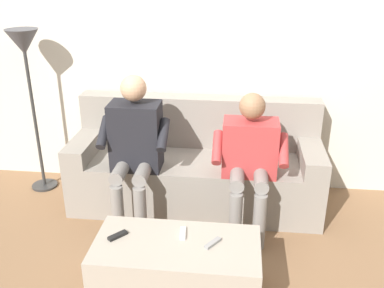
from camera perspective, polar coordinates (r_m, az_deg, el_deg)
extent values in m
plane|color=#846042|center=(3.43, -0.82, -13.65)|extent=(8.00, 8.00, 0.00)
cube|color=beige|center=(3.96, 1.22, 11.88)|extent=(4.79, 0.06, 2.55)
cube|color=gray|center=(3.80, 0.30, -5.47)|extent=(1.76, 0.56, 0.46)
cube|color=gray|center=(4.03, 0.89, -0.05)|extent=(2.15, 0.19, 0.92)
cube|color=gray|center=(3.80, 15.17, -5.07)|extent=(0.20, 0.56, 0.61)
cube|color=gray|center=(3.98, -13.85, -3.57)|extent=(0.20, 0.56, 0.61)
cube|color=#A89E8E|center=(2.95, -1.99, -15.91)|extent=(1.07, 0.53, 0.39)
cube|color=#B23838|center=(3.45, 7.60, -0.48)|extent=(0.43, 0.26, 0.45)
sphere|color=#936B4C|center=(3.33, 7.91, 4.93)|extent=(0.20, 0.20, 0.20)
cylinder|color=gray|center=(3.37, 9.01, -4.36)|extent=(0.11, 0.35, 0.11)
cylinder|color=gray|center=(3.36, 5.94, -4.23)|extent=(0.11, 0.35, 0.11)
cylinder|color=gray|center=(3.36, 8.80, -10.04)|extent=(0.10, 0.10, 0.46)
cylinder|color=gray|center=(3.35, 5.68, -9.91)|extent=(0.10, 0.10, 0.46)
cylinder|color=#B23838|center=(3.38, 11.90, -0.83)|extent=(0.08, 0.27, 0.22)
cylinder|color=#B23838|center=(3.37, 3.35, -0.45)|extent=(0.08, 0.27, 0.22)
cube|color=black|center=(3.52, -7.34, 1.02)|extent=(0.40, 0.26, 0.55)
sphere|color=tan|center=(3.39, -7.68, 7.26)|extent=(0.20, 0.20, 0.20)
cylinder|color=gray|center=(3.44, -6.35, -3.55)|extent=(0.11, 0.35, 0.11)
cylinder|color=gray|center=(3.49, -9.25, -3.37)|extent=(0.11, 0.35, 0.11)
cylinder|color=gray|center=(3.44, -6.76, -9.06)|extent=(0.10, 0.10, 0.46)
cylinder|color=gray|center=(3.48, -9.69, -8.81)|extent=(0.10, 0.10, 0.46)
cylinder|color=black|center=(3.38, -3.78, 1.21)|extent=(0.08, 0.27, 0.22)
cylinder|color=black|center=(3.50, -11.48, 1.52)|extent=(0.08, 0.27, 0.22)
cube|color=black|center=(2.93, -9.71, -11.73)|extent=(0.12, 0.13, 0.02)
cube|color=white|center=(2.91, -1.22, -11.61)|extent=(0.05, 0.13, 0.02)
cube|color=gray|center=(2.82, 2.74, -12.83)|extent=(0.11, 0.13, 0.02)
cylinder|color=#2D2D2D|center=(4.50, -18.71, -5.13)|extent=(0.24, 0.24, 0.02)
cylinder|color=#333333|center=(4.23, -19.87, 2.95)|extent=(0.03, 0.03, 1.37)
cone|color=#4C4C51|center=(4.06, -21.25, 12.34)|extent=(0.28, 0.28, 0.22)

